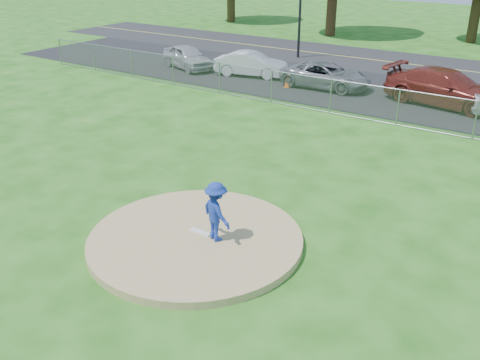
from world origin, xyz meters
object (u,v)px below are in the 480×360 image
object	(u,v)px
traffic_cone	(288,79)
parked_car_darkred	(445,88)
parked_car_white	(251,64)
parked_car_gray	(326,75)
pitcher	(216,212)
parked_car_silver	(188,57)
traffic_signal_left	(304,3)

from	to	relation	value
traffic_cone	parked_car_darkred	xyz separation A→B (m)	(7.57, 1.14, 0.41)
parked_car_white	parked_car_gray	world-z (taller)	parked_car_white
pitcher	parked_car_darkred	world-z (taller)	pitcher
pitcher	traffic_cone	bearing A→B (deg)	-45.78
parked_car_silver	parked_car_gray	size ratio (longest dim) A/B	0.86
traffic_signal_left	traffic_cone	size ratio (longest dim) A/B	7.01
traffic_cone	parked_car_darkred	bearing A→B (deg)	8.55
parked_car_silver	parked_car_gray	xyz separation A→B (m)	(8.72, 0.44, -0.03)
pitcher	parked_car_gray	size ratio (longest dim) A/B	0.33
parked_car_silver	parked_car_darkred	bearing A→B (deg)	-66.29
parked_car_silver	traffic_cone	bearing A→B (deg)	-72.84
traffic_cone	parked_car_gray	bearing A→B (deg)	29.73
pitcher	parked_car_darkred	xyz separation A→B (m)	(1.27, 15.88, -0.14)
parked_car_darkred	pitcher	bearing A→B (deg)	-175.12
parked_car_white	parked_car_silver	bearing A→B (deg)	83.03
traffic_signal_left	parked_car_gray	bearing A→B (deg)	-52.77
traffic_cone	parked_car_silver	size ratio (longest dim) A/B	0.20
traffic_signal_left	parked_car_white	world-z (taller)	traffic_signal_left
pitcher	traffic_signal_left	bearing A→B (deg)	-45.82
parked_car_darkred	parked_car_white	bearing A→B (deg)	100.27
pitcher	parked_car_darkred	bearing A→B (deg)	-73.49
parked_car_silver	parked_car_darkred	size ratio (longest dim) A/B	0.71
pitcher	parked_car_white	xyz separation A→B (m)	(-9.21, 15.73, -0.29)
traffic_cone	parked_car_silver	bearing A→B (deg)	175.94
parked_car_white	parked_car_gray	xyz separation A→B (m)	(4.57, -0.05, -0.02)
traffic_signal_left	parked_car_gray	world-z (taller)	traffic_signal_left
parked_car_silver	parked_car_gray	world-z (taller)	parked_car_silver
pitcher	parked_car_silver	bearing A→B (deg)	-27.67
traffic_cone	parked_car_white	world-z (taller)	parked_car_white
traffic_cone	parked_car_white	bearing A→B (deg)	161.23
parked_car_gray	parked_car_darkred	xyz separation A→B (m)	(5.92, 0.19, 0.17)
traffic_signal_left	parked_car_darkred	size ratio (longest dim) A/B	1.00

